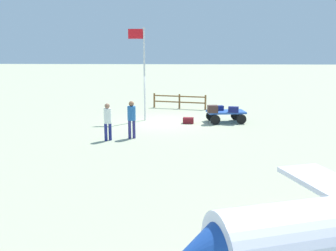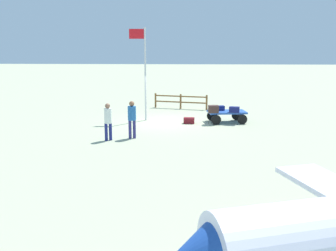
% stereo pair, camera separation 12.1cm
% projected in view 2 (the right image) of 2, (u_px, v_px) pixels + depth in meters
% --- Properties ---
extents(ground_plane, '(120.00, 120.00, 0.00)m').
position_uv_depth(ground_plane, '(165.00, 122.00, 22.24)').
color(ground_plane, '#A8AE8C').
extents(luggage_cart, '(2.21, 1.57, 0.64)m').
position_uv_depth(luggage_cart, '(226.00, 114.00, 22.04)').
color(luggage_cart, '#2B57B2').
rests_on(luggage_cart, ground).
extents(suitcase_dark, '(0.57, 0.45, 0.40)m').
position_uv_depth(suitcase_dark, '(213.00, 109.00, 21.46)').
color(suitcase_dark, '#412A27').
rests_on(suitcase_dark, luggage_cart).
extents(suitcase_tan, '(0.65, 0.45, 0.27)m').
position_uv_depth(suitcase_tan, '(219.00, 108.00, 22.17)').
color(suitcase_tan, navy).
rests_on(suitcase_tan, luggage_cart).
extents(suitcase_maroon, '(0.60, 0.43, 0.31)m').
position_uv_depth(suitcase_maroon, '(234.00, 110.00, 21.52)').
color(suitcase_maroon, navy).
rests_on(suitcase_maroon, luggage_cart).
extents(suitcase_olive, '(0.61, 0.40, 0.32)m').
position_uv_depth(suitcase_olive, '(189.00, 121.00, 21.81)').
color(suitcase_olive, maroon).
rests_on(suitcase_olive, ground).
extents(worker_lead, '(0.45, 0.45, 1.70)m').
position_uv_depth(worker_lead, '(108.00, 119.00, 17.86)').
color(worker_lead, navy).
rests_on(worker_lead, ground).
extents(worker_trailing, '(0.43, 0.43, 1.75)m').
position_uv_depth(worker_trailing, '(132.00, 116.00, 18.24)').
color(worker_trailing, navy).
rests_on(worker_trailing, ground).
extents(flagpole, '(0.92, 0.10, 5.19)m').
position_uv_depth(flagpole, '(144.00, 67.00, 22.13)').
color(flagpole, silver).
rests_on(flagpole, ground).
extents(wooden_fence, '(3.55, 0.95, 0.98)m').
position_uv_depth(wooden_fence, '(181.00, 100.00, 26.59)').
color(wooden_fence, brown).
rests_on(wooden_fence, ground).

